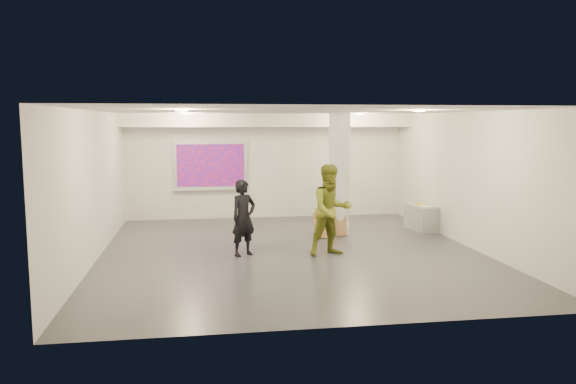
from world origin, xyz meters
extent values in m
cube|color=#37393E|center=(0.00, 0.00, 0.00)|extent=(8.00, 9.00, 0.01)
cube|color=silver|center=(0.00, 0.00, 3.00)|extent=(8.00, 9.00, 0.01)
cube|color=silver|center=(0.00, 4.50, 1.50)|extent=(8.00, 0.01, 3.00)
cube|color=silver|center=(0.00, -4.50, 1.50)|extent=(8.00, 0.01, 3.00)
cube|color=silver|center=(-4.00, 0.00, 1.50)|extent=(0.01, 9.00, 3.00)
cube|color=silver|center=(4.00, 0.00, 1.50)|extent=(0.01, 9.00, 3.00)
cube|color=silver|center=(0.00, 3.95, 2.82)|extent=(8.00, 1.10, 0.36)
cylinder|color=#FAE896|center=(-2.20, 2.50, 2.98)|extent=(0.22, 0.22, 0.02)
cylinder|color=#FAE896|center=(2.20, 2.50, 2.98)|extent=(0.22, 0.22, 0.02)
cylinder|color=#FAE896|center=(-2.20, -1.50, 2.98)|extent=(0.22, 0.22, 0.02)
cylinder|color=#FAE896|center=(2.20, -1.50, 2.98)|extent=(0.22, 0.22, 0.02)
cylinder|color=silver|center=(1.50, 1.80, 1.50)|extent=(0.52, 0.52, 3.00)
cube|color=silver|center=(-1.60, 4.46, 1.55)|extent=(2.10, 0.06, 1.40)
cube|color=#0014B1|center=(-1.60, 4.42, 1.55)|extent=(1.90, 0.01, 1.20)
cube|color=silver|center=(-1.60, 4.40, 0.85)|extent=(2.10, 0.08, 0.04)
cube|color=gray|center=(3.72, 1.92, 0.32)|extent=(0.55, 1.13, 0.64)
cube|color=silver|center=(3.76, 1.68, 0.65)|extent=(0.30, 0.36, 0.02)
cube|color=yellow|center=(3.75, 2.06, 0.65)|extent=(0.23, 0.29, 0.03)
cube|color=#9D7245|center=(1.37, 1.56, 0.28)|extent=(0.54, 0.23, 0.56)
cube|color=#9D7245|center=(1.05, 1.37, 0.31)|extent=(0.61, 0.39, 0.63)
imported|color=black|center=(-1.02, -0.15, 0.80)|extent=(0.69, 0.63, 1.59)
imported|color=olive|center=(0.79, -0.39, 0.95)|extent=(1.07, 0.92, 1.90)
camera|label=1|loc=(-1.89, -11.65, 2.78)|focal=35.00mm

